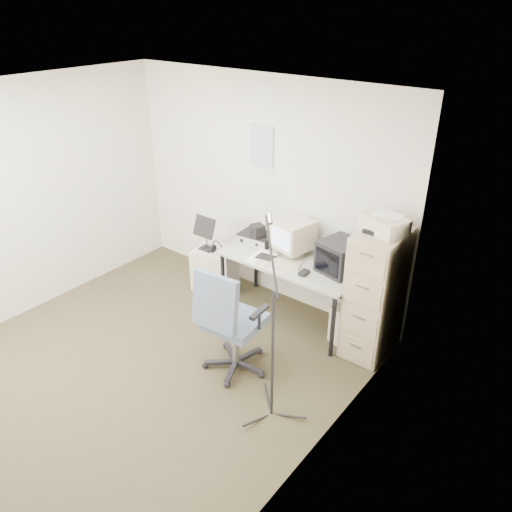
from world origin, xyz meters
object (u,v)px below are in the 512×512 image
Objects in this scene: filing_cabinet at (375,294)px; office_chair at (235,320)px; side_cart at (216,269)px; desk at (290,289)px.

filing_cabinet reaches higher than office_chair.
side_cart is at bearing -178.15° from filing_cabinet.
filing_cabinet is 0.87× the size of desk.
office_chair is (-0.89, -1.03, -0.10)m from filing_cabinet.
side_cart is (-1.10, 0.97, -0.27)m from office_chair.
desk is at bearing -13.03° from side_cart.
office_chair reaches higher than side_cart.
filing_cabinet is 1.19× the size of office_chair.
office_chair is 1.49m from side_cart.
side_cart is at bearing -178.11° from desk.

